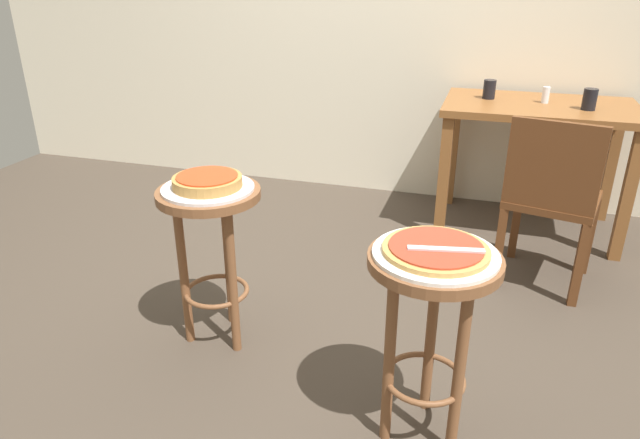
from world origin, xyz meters
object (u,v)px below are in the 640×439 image
cup_near_edge (590,99)px  stool_middle (211,230)px  wooden_chair (551,197)px  pizza_middle (207,181)px  serving_plate_middle (208,188)px  pizza_foreground (436,249)px  serving_plate_foreground (435,254)px  pizza_server_knife (446,249)px  cup_far_edge (489,89)px  condiment_shaker (546,95)px  stool_foreground (431,305)px  dining_table (537,125)px

cup_near_edge → stool_middle: bearing=-135.2°
cup_near_edge → wooden_chair: size_ratio=0.13×
pizza_middle → cup_near_edge: bearing=44.8°
serving_plate_middle → pizza_foreground: bearing=-18.4°
serving_plate_foreground → cup_near_edge: size_ratio=3.36×
cup_near_edge → pizza_server_knife: 1.88m
stool_middle → cup_far_edge: cup_far_edge is taller
cup_near_edge → cup_far_edge: cup_near_edge is taller
cup_near_edge → pizza_server_knife: size_ratio=0.50×
cup_far_edge → condiment_shaker: cup_far_edge is taller
pizza_foreground → stool_middle: pizza_foreground is taller
serving_plate_foreground → stool_foreground: bearing=90.0°
condiment_shaker → dining_table: bearing=-131.2°
condiment_shaker → stool_middle: bearing=-128.8°
pizza_server_knife → cup_near_edge: bearing=61.4°
serving_plate_middle → pizza_server_knife: 0.98m
stool_middle → condiment_shaker: bearing=51.2°
pizza_middle → cup_near_edge: cup_near_edge is taller
pizza_foreground → pizza_server_knife: (0.03, -0.02, 0.01)m
stool_middle → pizza_server_knife: 1.00m
condiment_shaker → wooden_chair: size_ratio=0.11×
stool_foreground → wooden_chair: wooden_chair is taller
pizza_foreground → stool_foreground: bearing=90.0°
condiment_shaker → wooden_chair: 0.79m
stool_middle → serving_plate_middle: bearing=180.0°
cup_near_edge → wooden_chair: cup_near_edge is taller
condiment_shaker → pizza_server_knife: size_ratio=0.41×
dining_table → pizza_server_knife: 1.90m
stool_middle → dining_table: bearing=51.2°
stool_middle → pizza_middle: 0.20m
stool_foreground → stool_middle: bearing=161.6°
serving_plate_middle → cup_near_edge: size_ratio=3.18×
pizza_foreground → wooden_chair: size_ratio=0.37×
dining_table → cup_far_edge: bearing=169.8°
stool_middle → wooden_chair: size_ratio=0.79×
serving_plate_foreground → pizza_middle: bearing=161.6°
stool_foreground → cup_near_edge: 1.89m
cup_near_edge → wooden_chair: bearing=-105.8°
cup_far_edge → condiment_shaker: (0.30, -0.03, -0.01)m
pizza_middle → stool_middle: bearing=-45.0°
condiment_shaker → pizza_server_knife: 1.93m
wooden_chair → pizza_server_knife: size_ratio=3.86×
dining_table → condiment_shaker: (0.02, 0.02, 0.17)m
dining_table → wooden_chair: (0.06, -0.70, -0.17)m
stool_middle → serving_plate_middle: (-0.00, 0.00, 0.18)m
serving_plate_middle → pizza_middle: size_ratio=1.34×
dining_table → serving_plate_foreground: bearing=-100.9°
stool_foreground → condiment_shaker: condiment_shaker is taller
stool_foreground → pizza_server_knife: bearing=-33.7°
cup_far_edge → stool_foreground: bearing=-92.2°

